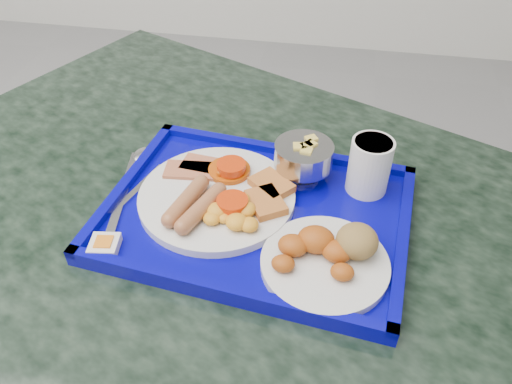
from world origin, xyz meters
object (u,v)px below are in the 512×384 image
(main_plate, at_px, (221,196))
(fruit_bowl, at_px, (304,156))
(bread_plate, at_px, (329,255))
(tray, at_px, (256,214))
(juice_cup, at_px, (370,164))
(table, at_px, (242,304))

(main_plate, bearing_deg, fruit_bowl, 36.33)
(bread_plate, height_order, fruit_bowl, fruit_bowl)
(tray, distance_m, juice_cup, 0.19)
(bread_plate, bearing_deg, tray, 143.87)
(tray, bearing_deg, bread_plate, -36.13)
(table, xyz_separation_m, juice_cup, (0.19, 0.10, 0.27))
(tray, bearing_deg, main_plate, 169.53)
(juice_cup, bearing_deg, table, -152.28)
(main_plate, relative_size, bread_plate, 1.40)
(fruit_bowl, bearing_deg, tray, -121.63)
(table, height_order, fruit_bowl, fruit_bowl)
(tray, xyz_separation_m, fruit_bowl, (0.06, 0.10, 0.05))
(main_plate, relative_size, juice_cup, 2.68)
(bread_plate, bearing_deg, fruit_bowl, 107.11)
(table, distance_m, bread_plate, 0.29)
(juice_cup, bearing_deg, main_plate, -161.08)
(table, relative_size, fruit_bowl, 16.16)
(main_plate, height_order, fruit_bowl, fruit_bowl)
(main_plate, bearing_deg, table, -33.65)
(fruit_bowl, bearing_deg, table, -127.48)
(bread_plate, bearing_deg, table, 152.52)
(tray, bearing_deg, table, -153.38)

